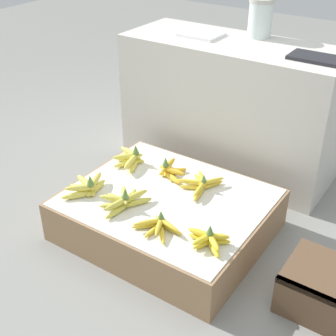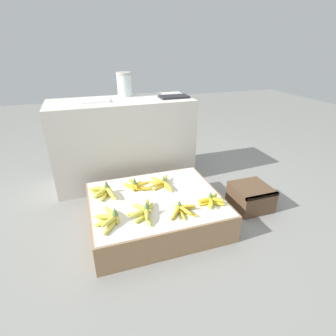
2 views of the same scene
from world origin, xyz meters
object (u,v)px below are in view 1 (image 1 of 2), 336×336
Objects in this scene: banana_bunch_front_midleft at (124,201)px; foam_tray_white at (202,34)px; banana_bunch_middle_midright at (201,184)px; banana_bunch_middle_left at (131,159)px; wooden_crate at (320,288)px; banana_bunch_middle_midleft at (170,170)px; banana_bunch_front_right at (209,240)px; banana_bunch_front_left at (87,187)px; glass_jar at (260,18)px; banana_bunch_front_midright at (159,226)px.

foam_tray_white reaches higher than banana_bunch_front_midleft.
banana_bunch_front_midleft reaches higher than banana_bunch_middle_midright.
wooden_crate is at bearing -10.05° from banana_bunch_middle_left.
wooden_crate is 0.76m from banana_bunch_middle_midright.
banana_bunch_middle_midleft is 0.90× the size of foam_tray_white.
banana_bunch_middle_left is at bearing -174.81° from banana_bunch_middle_midleft.
banana_bunch_front_right is 0.79m from banana_bunch_middle_left.
foam_tray_white reaches higher than banana_bunch_front_left.
banana_bunch_middle_midleft is 0.86m from foam_tray_white.
glass_jar is at bearing 84.14° from banana_bunch_front_midleft.
wooden_crate is 1.22× the size of banana_bunch_middle_midright.
banana_bunch_front_right reaches higher than banana_bunch_middle_midright.
banana_bunch_front_midleft is at bearing -124.26° from banana_bunch_middle_midright.
banana_bunch_middle_left reaches higher than wooden_crate.
banana_bunch_middle_left is at bearing 89.22° from banana_bunch_front_left.
glass_jar is (-0.83, 1.02, 0.81)m from wooden_crate.
banana_bunch_middle_left is 1.10m from glass_jar.
banana_bunch_front_left reaches higher than wooden_crate.
banana_bunch_front_midright is at bearing -68.15° from foam_tray_white.
banana_bunch_front_midleft is 1.19× the size of foam_tray_white.
banana_bunch_middle_midleft is (-0.46, 0.38, 0.00)m from banana_bunch_front_right.
banana_bunch_middle_left is at bearing 152.93° from banana_bunch_front_right.
banana_bunch_front_right is at bearing -161.36° from wooden_crate.
banana_bunch_middle_midleft is at bearing 166.01° from wooden_crate.
banana_bunch_front_right is (0.48, -0.02, -0.00)m from banana_bunch_front_midleft.
banana_bunch_front_left is at bearing -106.53° from glass_jar.
banana_bunch_front_midleft is 1.32× the size of banana_bunch_middle_midleft.
banana_bunch_middle_midleft is 0.96× the size of glass_jar.
wooden_crate is at bearing -16.36° from banana_bunch_middle_midright.
wooden_crate is 1.43× the size of banana_bunch_middle_midleft.
banana_bunch_middle_midleft is at bearing 140.17° from banana_bunch_front_right.
banana_bunch_middle_midleft is (0.02, 0.36, 0.00)m from banana_bunch_front_midleft.
banana_bunch_middle_midleft is 0.21m from banana_bunch_middle_midright.
banana_bunch_front_right is 1.33m from foam_tray_white.
banana_bunch_front_left is at bearing -124.06° from banana_bunch_middle_midleft.
foam_tray_white is (-0.40, 0.65, 0.56)m from banana_bunch_middle_midright.
banana_bunch_front_midleft is 1.33m from glass_jar.
glass_jar is (0.34, 1.16, 0.65)m from banana_bunch_front_left.
wooden_crate is at bearing -51.01° from glass_jar.
banana_bunch_front_midleft is at bearing 2.84° from banana_bunch_front_left.
banana_bunch_middle_midright is at bearing -58.02° from foam_tray_white.
wooden_crate is 1.19m from banana_bunch_front_left.
banana_bunch_front_left is at bearing -90.78° from banana_bunch_middle_left.
banana_bunch_middle_midleft is (0.25, 0.02, -0.00)m from banana_bunch_middle_left.
foam_tray_white reaches higher than banana_bunch_middle_midleft.
banana_bunch_front_midleft is 1.23× the size of banana_bunch_front_midright.
foam_tray_white is (0.05, 1.00, 0.55)m from banana_bunch_front_left.
banana_bunch_front_midright is 1.03× the size of glass_jar.
banana_bunch_front_midleft is at bearing 177.30° from banana_bunch_front_right.
banana_bunch_middle_midright is (-0.25, 0.36, -0.00)m from banana_bunch_front_right.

